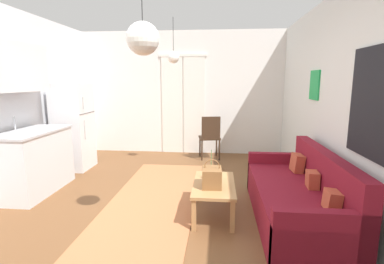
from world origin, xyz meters
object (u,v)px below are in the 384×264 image
object	(u,v)px
couch	(300,199)
bamboo_vase	(211,173)
handbag	(212,177)
accent_chair	(210,135)
pendant_lamp_far	(173,57)
coffee_table	(214,187)
pendant_lamp_near	(143,39)
refrigerator	(73,127)

from	to	relation	value
couch	bamboo_vase	bearing A→B (deg)	168.74
handbag	bamboo_vase	bearing A→B (deg)	93.74
couch	accent_chair	world-z (taller)	accent_chair
handbag	pendant_lamp_far	size ratio (longest dim) A/B	0.43
handbag	pendant_lamp_far	world-z (taller)	pendant_lamp_far
coffee_table	pendant_lamp_far	world-z (taller)	pendant_lamp_far
coffee_table	handbag	world-z (taller)	handbag
pendant_lamp_far	coffee_table	bearing A→B (deg)	-66.85
bamboo_vase	pendant_lamp_far	xyz separation A→B (m)	(-0.72, 1.64, 1.54)
pendant_lamp_far	couch	bearing A→B (deg)	-46.53
couch	handbag	xyz separation A→B (m)	(-1.02, -0.03, 0.24)
bamboo_vase	handbag	xyz separation A→B (m)	(0.02, -0.23, 0.03)
handbag	accent_chair	bearing A→B (deg)	92.25
accent_chair	pendant_lamp_near	distance (m)	3.59
couch	pendant_lamp_near	xyz separation A→B (m)	(-1.64, -0.63, 1.72)
accent_chair	couch	bearing A→B (deg)	102.80
couch	pendant_lamp_near	size ratio (longest dim) A/B	2.39
couch	pendant_lamp_near	world-z (taller)	pendant_lamp_near
couch	pendant_lamp_near	distance (m)	2.45
pendant_lamp_far	pendant_lamp_near	bearing A→B (deg)	-87.36
refrigerator	pendant_lamp_near	world-z (taller)	pendant_lamp_near
coffee_table	accent_chair	xyz separation A→B (m)	(-0.13, 2.52, 0.16)
pendant_lamp_near	refrigerator	bearing A→B (deg)	129.68
handbag	refrigerator	distance (m)	3.14
handbag	accent_chair	world-z (taller)	accent_chair
accent_chair	pendant_lamp_near	bearing A→B (deg)	70.45
couch	accent_chair	distance (m)	2.85
pendant_lamp_near	pendant_lamp_far	bearing A→B (deg)	92.64
coffee_table	handbag	size ratio (longest dim) A/B	2.78
coffee_table	bamboo_vase	xyz separation A→B (m)	(-0.04, 0.13, 0.14)
accent_chair	handbag	bearing A→B (deg)	81.72
couch	coffee_table	world-z (taller)	couch
couch	pendant_lamp_far	distance (m)	3.09
bamboo_vase	pendant_lamp_near	bearing A→B (deg)	-125.82
coffee_table	pendant_lamp_near	distance (m)	1.90
pendant_lamp_near	pendant_lamp_far	distance (m)	2.48
bamboo_vase	refrigerator	bearing A→B (deg)	149.10
coffee_table	accent_chair	world-z (taller)	accent_chair
pendant_lamp_near	pendant_lamp_far	size ratio (longest dim) A/B	1.10
couch	refrigerator	distance (m)	4.04
pendant_lamp_far	handbag	bearing A→B (deg)	-68.70
refrigerator	accent_chair	size ratio (longest dim) A/B	1.74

